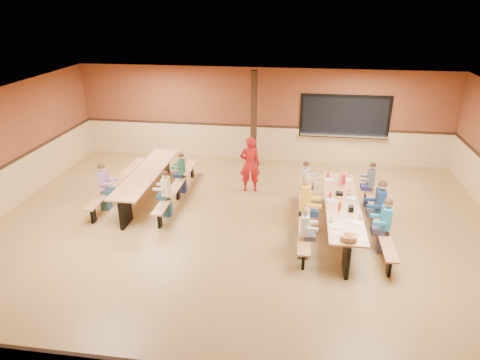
# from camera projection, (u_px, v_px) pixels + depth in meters

# --- Properties ---
(ground) EXTENTS (12.00, 12.00, 0.00)m
(ground) POSITION_uv_depth(u_px,v_px,m) (240.00, 233.00, 9.80)
(ground) COLOR olive
(ground) RESTS_ON ground
(room_envelope) EXTENTS (12.04, 10.04, 3.02)m
(room_envelope) POSITION_uv_depth(u_px,v_px,m) (240.00, 207.00, 9.53)
(room_envelope) COLOR brown
(room_envelope) RESTS_ON ground
(kitchen_pass_through) EXTENTS (2.78, 0.28, 1.38)m
(kitchen_pass_through) POSITION_uv_depth(u_px,v_px,m) (345.00, 119.00, 13.39)
(kitchen_pass_through) COLOR black
(kitchen_pass_through) RESTS_ON ground
(structural_post) EXTENTS (0.18, 0.18, 3.00)m
(structural_post) POSITION_uv_depth(u_px,v_px,m) (254.00, 120.00, 13.24)
(structural_post) COLOR black
(structural_post) RESTS_ON ground
(cafeteria_table_main) EXTENTS (1.91, 3.70, 0.74)m
(cafeteria_table_main) POSITION_uv_depth(u_px,v_px,m) (341.00, 212.00, 9.66)
(cafeteria_table_main) COLOR #B97949
(cafeteria_table_main) RESTS_ON ground
(cafeteria_table_second) EXTENTS (1.91, 3.70, 0.74)m
(cafeteria_table_second) POSITION_uv_depth(u_px,v_px,m) (147.00, 179.00, 11.39)
(cafeteria_table_second) COLOR #B97949
(cafeteria_table_second) RESTS_ON ground
(seated_child_white_left) EXTENTS (0.34, 0.28, 1.15)m
(seated_child_white_left) POSITION_uv_depth(u_px,v_px,m) (304.00, 233.00, 8.69)
(seated_child_white_left) COLOR silver
(seated_child_white_left) RESTS_ON ground
(seated_adult_yellow) EXTENTS (0.46, 0.38, 1.40)m
(seated_adult_yellow) POSITION_uv_depth(u_px,v_px,m) (305.00, 204.00, 9.62)
(seated_adult_yellow) COLOR yellow
(seated_adult_yellow) RESTS_ON ground
(seated_child_grey_left) EXTENTS (0.34, 0.28, 1.16)m
(seated_child_grey_left) POSITION_uv_depth(u_px,v_px,m) (305.00, 183.00, 11.01)
(seated_child_grey_left) COLOR silver
(seated_child_grey_left) RESTS_ON ground
(seated_child_teal_right) EXTENTS (0.38, 0.31, 1.23)m
(seated_child_teal_right) POSITION_uv_depth(u_px,v_px,m) (385.00, 226.00, 8.87)
(seated_child_teal_right) COLOR teal
(seated_child_teal_right) RESTS_ON ground
(seated_child_navy_right) EXTENTS (0.41, 0.34, 1.29)m
(seated_child_navy_right) POSITION_uv_depth(u_px,v_px,m) (379.00, 208.00, 9.56)
(seated_child_navy_right) COLOR navy
(seated_child_navy_right) RESTS_ON ground
(seated_child_char_right) EXTENTS (0.35, 0.29, 1.18)m
(seated_child_char_right) POSITION_uv_depth(u_px,v_px,m) (370.00, 185.00, 10.91)
(seated_child_char_right) COLOR #565D61
(seated_child_char_right) RESTS_ON ground
(seated_child_purple_sec) EXTENTS (0.37, 0.30, 1.21)m
(seated_child_purple_sec) POSITION_uv_depth(u_px,v_px,m) (104.00, 187.00, 10.71)
(seated_child_purple_sec) COLOR #98699D
(seated_child_purple_sec) RESTS_ON ground
(seated_child_green_sec) EXTENTS (0.33, 0.27, 1.12)m
(seated_child_green_sec) POSITION_uv_depth(u_px,v_px,m) (182.00, 173.00, 11.69)
(seated_child_green_sec) COLOR #276145
(seated_child_green_sec) RESTS_ON ground
(seated_child_tan_sec) EXTENTS (0.35, 0.29, 1.17)m
(seated_child_tan_sec) POSITION_uv_depth(u_px,v_px,m) (166.00, 194.00, 10.40)
(seated_child_tan_sec) COLOR beige
(seated_child_tan_sec) RESTS_ON ground
(standing_woman) EXTENTS (0.62, 0.46, 1.57)m
(standing_woman) POSITION_uv_depth(u_px,v_px,m) (250.00, 164.00, 11.69)
(standing_woman) COLOR #A91313
(standing_woman) RESTS_ON ground
(punch_pitcher) EXTENTS (0.16, 0.16, 0.22)m
(punch_pitcher) POSITION_uv_depth(u_px,v_px,m) (343.00, 179.00, 10.55)
(punch_pitcher) COLOR red
(punch_pitcher) RESTS_ON cafeteria_table_main
(chip_bowl) EXTENTS (0.32, 0.32, 0.15)m
(chip_bowl) POSITION_uv_depth(u_px,v_px,m) (349.00, 237.00, 8.09)
(chip_bowl) COLOR orange
(chip_bowl) RESTS_ON cafeteria_table_main
(napkin_dispenser) EXTENTS (0.10, 0.14, 0.13)m
(napkin_dispenser) POSITION_uv_depth(u_px,v_px,m) (351.00, 209.00, 9.19)
(napkin_dispenser) COLOR black
(napkin_dispenser) RESTS_ON cafeteria_table_main
(condiment_mustard) EXTENTS (0.06, 0.06, 0.17)m
(condiment_mustard) POSITION_uv_depth(u_px,v_px,m) (341.00, 204.00, 9.36)
(condiment_mustard) COLOR yellow
(condiment_mustard) RESTS_ON cafeteria_table_main
(condiment_ketchup) EXTENTS (0.06, 0.06, 0.17)m
(condiment_ketchup) POSITION_uv_depth(u_px,v_px,m) (339.00, 206.00, 9.24)
(condiment_ketchup) COLOR #B2140F
(condiment_ketchup) RESTS_ON cafeteria_table_main
(table_paddle) EXTENTS (0.16, 0.16, 0.56)m
(table_paddle) POSITION_uv_depth(u_px,v_px,m) (340.00, 189.00, 9.94)
(table_paddle) COLOR black
(table_paddle) RESTS_ON cafeteria_table_main
(place_settings) EXTENTS (0.65, 3.30, 0.11)m
(place_settings) POSITION_uv_depth(u_px,v_px,m) (343.00, 201.00, 9.55)
(place_settings) COLOR beige
(place_settings) RESTS_ON cafeteria_table_main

